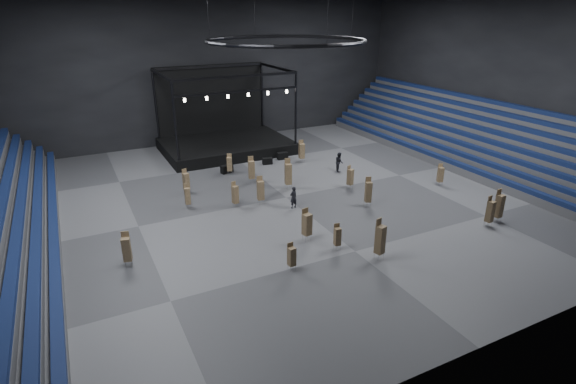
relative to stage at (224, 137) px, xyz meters
name	(u,v)px	position (x,y,z in m)	size (l,w,h in m)	color
floor	(286,197)	(0.00, -16.24, -1.45)	(50.00, 50.00, 0.00)	#535356
wall_back	(207,66)	(0.00, 4.76, 7.55)	(50.00, 0.20, 18.00)	black
wall_front	(515,174)	(0.00, -37.24, 7.55)	(50.00, 0.20, 18.00)	black
wall_right	(504,74)	(25.00, -16.24, 7.55)	(0.20, 42.00, 18.00)	black
bleachers_right	(478,145)	(22.94, -16.24, 0.28)	(7.20, 40.00, 6.40)	#4B4B4E
stage	(224,137)	(0.00, 0.00, 0.00)	(14.00, 10.00, 9.20)	black
truss_ring	(286,41)	(0.00, -16.24, 11.55)	(12.30, 12.30, 5.15)	black
flight_case_left	(227,169)	(-2.48, -7.88, -1.05)	(1.19, 0.60, 0.80)	black
flight_case_mid	(267,161)	(2.26, -7.23, -1.11)	(1.02, 0.51, 0.68)	black
flight_case_right	(283,156)	(4.44, -6.42, -1.07)	(1.14, 0.57, 0.76)	black
chair_stack_0	(187,195)	(-8.19, -14.52, -0.36)	(0.46, 0.46, 2.09)	silver
chair_stack_1	(260,190)	(-2.55, -16.54, -0.15)	(0.59, 0.59, 2.47)	silver
chair_stack_2	(337,236)	(-0.95, -25.92, -0.44)	(0.48, 0.48, 1.90)	silver
chair_stack_3	(380,239)	(0.82, -28.22, 0.02)	(0.66, 0.66, 2.87)	silver
chair_stack_4	(127,249)	(-14.00, -21.76, -0.20)	(0.62, 0.62, 2.38)	silver
chair_stack_5	(440,174)	(14.00, -20.05, -0.34)	(0.57, 0.57, 2.10)	silver
chair_stack_6	(499,205)	(12.35, -27.83, -0.08)	(0.57, 0.57, 2.66)	silver
chair_stack_7	(229,164)	(-2.36, -8.41, -0.33)	(0.64, 0.64, 2.10)	silver
chair_stack_8	(302,151)	(5.83, -8.22, -0.17)	(0.62, 0.62, 2.40)	silver
chair_stack_9	(288,173)	(1.10, -14.44, 0.02)	(0.64, 0.64, 2.85)	silver
chair_stack_10	(490,211)	(11.13, -28.07, -0.19)	(0.53, 0.53, 2.44)	silver
chair_stack_11	(292,256)	(-4.93, -26.88, -0.44)	(0.47, 0.47, 1.88)	silver
chair_stack_12	(368,191)	(5.24, -20.89, -0.14)	(0.63, 0.63, 2.54)	silver
chair_stack_13	(307,224)	(-2.17, -23.85, -0.16)	(0.65, 0.65, 2.42)	silver
chair_stack_14	(350,177)	(6.14, -16.93, -0.29)	(0.60, 0.60, 2.20)	silver
chair_stack_15	(186,181)	(-7.48, -11.43, -0.27)	(0.57, 0.57, 2.27)	silver
chair_stack_16	(251,169)	(-1.28, -11.51, -0.11)	(0.61, 0.61, 2.55)	silver
chair_stack_17	(235,194)	(-4.64, -16.14, -0.30)	(0.54, 0.54, 2.22)	silver
man_center	(293,197)	(-0.44, -18.45, -0.52)	(0.68, 0.45, 1.86)	black
crew_member	(339,162)	(7.83, -12.47, -0.47)	(0.95, 0.74, 1.96)	black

